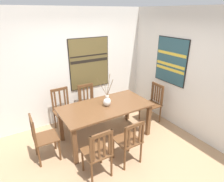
{
  "coord_description": "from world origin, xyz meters",
  "views": [
    {
      "loc": [
        -1.66,
        -2.51,
        2.6
      ],
      "look_at": [
        0.23,
        0.58,
        1.09
      ],
      "focal_mm": 31.04,
      "sensor_mm": 36.0,
      "label": 1
    }
  ],
  "objects_px": {
    "painting_on_side_wall": "(171,61)",
    "chair_1": "(153,102)",
    "centerpiece_vase": "(107,101)",
    "chair_0": "(63,109)",
    "painting_on_back_wall": "(89,63)",
    "chair_4": "(129,141)",
    "chair_2": "(88,103)",
    "chair_5": "(98,152)",
    "dining_table": "(105,110)",
    "chair_3": "(42,137)"
  },
  "relations": [
    {
      "from": "painting_on_back_wall",
      "to": "chair_5",
      "type": "bearing_deg",
      "value": -112.76
    },
    {
      "from": "centerpiece_vase",
      "to": "painting_on_side_wall",
      "type": "distance_m",
      "value": 1.79
    },
    {
      "from": "dining_table",
      "to": "chair_0",
      "type": "xyz_separation_m",
      "value": [
        -0.66,
        0.83,
        -0.17
      ]
    },
    {
      "from": "centerpiece_vase",
      "to": "chair_2",
      "type": "bearing_deg",
      "value": 92.82
    },
    {
      "from": "chair_5",
      "to": "painting_on_side_wall",
      "type": "xyz_separation_m",
      "value": [
        2.34,
        0.78,
        1.04
      ]
    },
    {
      "from": "chair_1",
      "to": "chair_3",
      "type": "relative_size",
      "value": 1.05
    },
    {
      "from": "painting_on_back_wall",
      "to": "dining_table",
      "type": "bearing_deg",
      "value": -100.65
    },
    {
      "from": "chair_2",
      "to": "painting_on_side_wall",
      "type": "distance_m",
      "value": 2.21
    },
    {
      "from": "dining_table",
      "to": "centerpiece_vase",
      "type": "xyz_separation_m",
      "value": [
        0.03,
        -0.02,
        0.22
      ]
    },
    {
      "from": "chair_4",
      "to": "painting_on_side_wall",
      "type": "xyz_separation_m",
      "value": [
        1.72,
        0.78,
        1.05
      ]
    },
    {
      "from": "chair_2",
      "to": "chair_5",
      "type": "xyz_separation_m",
      "value": [
        -0.63,
        -1.73,
        -0.0
      ]
    },
    {
      "from": "chair_1",
      "to": "painting_on_side_wall",
      "type": "relative_size",
      "value": 0.91
    },
    {
      "from": "chair_4",
      "to": "painting_on_side_wall",
      "type": "height_order",
      "value": "painting_on_side_wall"
    },
    {
      "from": "dining_table",
      "to": "chair_2",
      "type": "xyz_separation_m",
      "value": [
        -0.01,
        0.85,
        -0.18
      ]
    },
    {
      "from": "chair_1",
      "to": "chair_2",
      "type": "bearing_deg",
      "value": 149.02
    },
    {
      "from": "chair_1",
      "to": "painting_on_back_wall",
      "type": "bearing_deg",
      "value": 134.67
    },
    {
      "from": "painting_on_side_wall",
      "to": "chair_2",
      "type": "bearing_deg",
      "value": 151.02
    },
    {
      "from": "chair_4",
      "to": "chair_0",
      "type": "bearing_deg",
      "value": 110.38
    },
    {
      "from": "chair_0",
      "to": "chair_3",
      "type": "relative_size",
      "value": 1.07
    },
    {
      "from": "chair_5",
      "to": "chair_4",
      "type": "bearing_deg",
      "value": 0.27
    },
    {
      "from": "chair_3",
      "to": "chair_5",
      "type": "distance_m",
      "value": 1.12
    },
    {
      "from": "dining_table",
      "to": "chair_5",
      "type": "xyz_separation_m",
      "value": [
        -0.64,
        -0.88,
        -0.18
      ]
    },
    {
      "from": "painting_on_side_wall",
      "to": "chair_1",
      "type": "bearing_deg",
      "value": 159.79
    },
    {
      "from": "painting_on_back_wall",
      "to": "painting_on_side_wall",
      "type": "relative_size",
      "value": 1.19
    },
    {
      "from": "centerpiece_vase",
      "to": "chair_0",
      "type": "xyz_separation_m",
      "value": [
        -0.69,
        0.85,
        -0.39
      ]
    },
    {
      "from": "chair_1",
      "to": "chair_2",
      "type": "distance_m",
      "value": 1.6
    },
    {
      "from": "centerpiece_vase",
      "to": "painting_on_back_wall",
      "type": "distance_m",
      "value": 1.31
    },
    {
      "from": "dining_table",
      "to": "painting_on_side_wall",
      "type": "distance_m",
      "value": 1.91
    },
    {
      "from": "chair_2",
      "to": "centerpiece_vase",
      "type": "bearing_deg",
      "value": -87.18
    },
    {
      "from": "chair_2",
      "to": "painting_on_back_wall",
      "type": "relative_size",
      "value": 0.75
    },
    {
      "from": "painting_on_back_wall",
      "to": "chair_1",
      "type": "bearing_deg",
      "value": -45.33
    },
    {
      "from": "painting_on_side_wall",
      "to": "chair_0",
      "type": "bearing_deg",
      "value": 158.43
    },
    {
      "from": "chair_0",
      "to": "chair_4",
      "type": "relative_size",
      "value": 1.1
    },
    {
      "from": "chair_4",
      "to": "painting_on_side_wall",
      "type": "distance_m",
      "value": 2.16
    },
    {
      "from": "chair_3",
      "to": "chair_2",
      "type": "bearing_deg",
      "value": 32.75
    },
    {
      "from": "painting_on_back_wall",
      "to": "chair_0",
      "type": "bearing_deg",
      "value": -158.61
    },
    {
      "from": "chair_1",
      "to": "chair_4",
      "type": "xyz_separation_m",
      "value": [
        -1.38,
        -0.91,
        -0.03
      ]
    },
    {
      "from": "dining_table",
      "to": "chair_1",
      "type": "relative_size",
      "value": 1.94
    },
    {
      "from": "chair_1",
      "to": "painting_on_back_wall",
      "type": "distance_m",
      "value": 1.84
    },
    {
      "from": "dining_table",
      "to": "chair_4",
      "type": "relative_size",
      "value": 2.11
    },
    {
      "from": "chair_0",
      "to": "chair_1",
      "type": "xyz_separation_m",
      "value": [
        2.01,
        -0.81,
        0.01
      ]
    },
    {
      "from": "centerpiece_vase",
      "to": "chair_2",
      "type": "relative_size",
      "value": 0.72
    },
    {
      "from": "chair_0",
      "to": "chair_4",
      "type": "xyz_separation_m",
      "value": [
        0.64,
        -1.71,
        -0.03
      ]
    },
    {
      "from": "chair_5",
      "to": "dining_table",
      "type": "bearing_deg",
      "value": 53.9
    },
    {
      "from": "chair_5",
      "to": "chair_2",
      "type": "bearing_deg",
      "value": 69.98
    },
    {
      "from": "chair_4",
      "to": "painting_on_back_wall",
      "type": "distance_m",
      "value": 2.26
    },
    {
      "from": "painting_on_back_wall",
      "to": "painting_on_side_wall",
      "type": "xyz_separation_m",
      "value": [
        1.48,
        -1.28,
        0.14
      ]
    },
    {
      "from": "dining_table",
      "to": "chair_2",
      "type": "relative_size",
      "value": 1.99
    },
    {
      "from": "painting_on_side_wall",
      "to": "chair_3",
      "type": "bearing_deg",
      "value": 177.9
    },
    {
      "from": "centerpiece_vase",
      "to": "chair_5",
      "type": "xyz_separation_m",
      "value": [
        -0.67,
        -0.86,
        -0.4
      ]
    }
  ]
}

